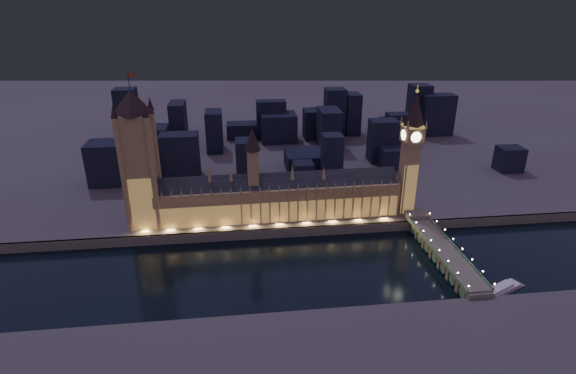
{
  "coord_description": "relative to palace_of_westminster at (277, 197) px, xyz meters",
  "views": [
    {
      "loc": [
        -33.74,
        -277.0,
        179.63
      ],
      "look_at": [
        5.0,
        55.0,
        38.0
      ],
      "focal_mm": 28.0,
      "sensor_mm": 36.0,
      "label": 1
    }
  ],
  "objects": [
    {
      "name": "elizabeth_tower",
      "position": [
        111.44,
        0.18,
        42.24
      ],
      "size": [
        18.0,
        18.0,
        108.7
      ],
      "color": "#937F54",
      "rests_on": "north_bank"
    },
    {
      "name": "westminster_bridge",
      "position": [
        116.23,
        -65.2,
        -20.38
      ],
      "size": [
        18.14,
        113.0,
        15.9
      ],
      "color": "#53484E",
      "rests_on": "ground"
    },
    {
      "name": "embankment_wall",
      "position": [
        3.44,
        -20.74,
        -22.37
      ],
      "size": [
        2000.0,
        2.5,
        8.0
      ],
      "primitive_type": "cube",
      "color": "#53484E",
      "rests_on": "ground"
    },
    {
      "name": "ground_plane",
      "position": [
        3.44,
        -61.74,
        -26.37
      ],
      "size": [
        2000.0,
        2000.0,
        0.0
      ],
      "primitive_type": "plane",
      "color": "black",
      "rests_on": "ground"
    },
    {
      "name": "city_backdrop",
      "position": [
        39.62,
        185.28,
        3.53
      ],
      "size": [
        448.87,
        215.63,
        67.69
      ],
      "color": "black",
      "rests_on": "north_bank"
    },
    {
      "name": "north_bank",
      "position": [
        3.44,
        458.26,
        -22.37
      ],
      "size": [
        2000.0,
        960.0,
        8.0
      ],
      "primitive_type": "cube",
      "color": "#413743",
      "rests_on": "ground"
    },
    {
      "name": "victoria_tower",
      "position": [
        -106.56,
        0.18,
        42.02
      ],
      "size": [
        31.68,
        31.68,
        121.68
      ],
      "color": "#937F54",
      "rests_on": "north_bank"
    },
    {
      "name": "palace_of_westminster",
      "position": [
        0.0,
        0.0,
        0.0
      ],
      "size": [
        202.0,
        23.85,
        78.0
      ],
      "color": "#937F54",
      "rests_on": "north_bank"
    },
    {
      "name": "river_boat",
      "position": [
        136.23,
        -111.01,
        -24.81
      ],
      "size": [
        43.74,
        27.52,
        4.5
      ],
      "color": "#53484E",
      "rests_on": "ground"
    }
  ]
}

